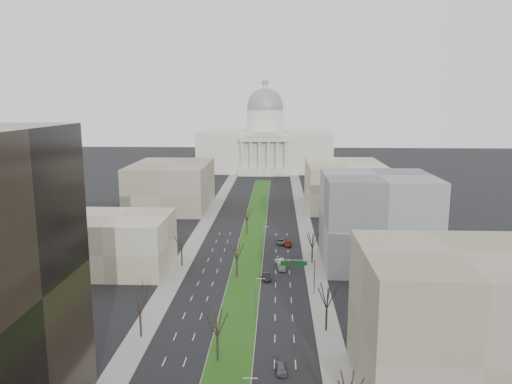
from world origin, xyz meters
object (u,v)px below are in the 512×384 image
(box_van, at_px, (281,264))
(car_grey_near, at_px, (281,368))
(car_black, at_px, (266,277))
(car_grey_far, at_px, (281,242))
(car_red, at_px, (288,244))

(box_van, bearing_deg, car_grey_near, -94.75)
(car_black, distance_m, box_van, 9.77)
(car_black, bearing_deg, car_grey_near, -94.04)
(car_grey_far, relative_size, box_van, 0.67)
(car_red, xyz_separation_m, box_van, (-2.18, -19.62, 0.35))
(car_black, xyz_separation_m, car_grey_far, (3.67, 30.77, -0.07))
(car_black, height_order, box_van, box_van)
(car_grey_near, bearing_deg, car_black, 89.80)
(car_black, distance_m, car_red, 29.26)
(car_grey_near, bearing_deg, car_red, 83.17)
(car_grey_far, distance_m, box_van, 21.73)
(car_grey_far, bearing_deg, car_grey_near, -99.95)
(car_grey_near, height_order, box_van, box_van)
(car_red, bearing_deg, car_black, -99.26)
(car_red, relative_size, car_grey_far, 0.97)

